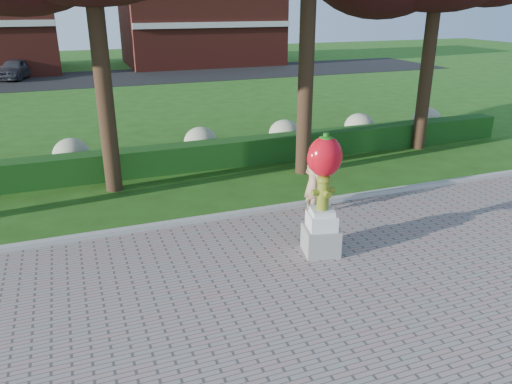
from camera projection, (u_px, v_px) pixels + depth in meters
ground at (261, 283)px, 9.19m from camera, size 100.00×100.00×0.00m
curb at (215, 218)px, 11.79m from camera, size 40.00×0.18×0.15m
lawn_hedge at (178, 158)px, 15.16m from camera, size 24.00×0.70×0.80m
hydrangea_row at (188, 143)px, 16.17m from camera, size 20.10×1.10×0.99m
street at (110, 78)px, 33.62m from camera, size 50.00×8.00×0.02m
building_right at (201, 23)px, 40.37m from camera, size 12.00×8.00×6.40m
hydrant_sculpture at (323, 192)px, 9.78m from camera, size 0.81×0.81×2.51m
woman at (313, 183)px, 11.96m from camera, size 0.45×0.60×1.48m
parked_car at (15, 69)px, 32.90m from camera, size 2.67×4.15×1.32m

